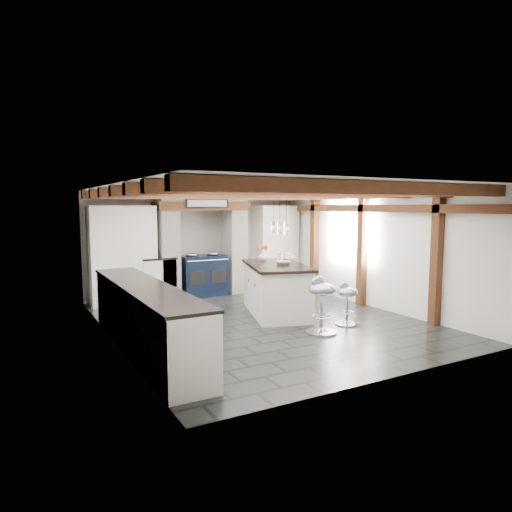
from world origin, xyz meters
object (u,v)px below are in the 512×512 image
range_cooker (203,275)px  kitchen_island (276,288)px  bar_stool_near (347,299)px  bar_stool_far (321,298)px

range_cooker → kitchen_island: (0.51, -2.31, 0.01)m
bar_stool_near → kitchen_island: bearing=102.2°
kitchen_island → bar_stool_far: (-0.06, -1.44, 0.08)m
kitchen_island → bar_stool_far: bearing=-74.7°
bar_stool_far → kitchen_island: bearing=69.6°
kitchen_island → bar_stool_near: bearing=-45.4°
bar_stool_near → range_cooker: bearing=93.2°
range_cooker → bar_stool_far: range_cooker is taller
range_cooker → bar_stool_near: size_ratio=1.39×
range_cooker → bar_stool_far: 3.78m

